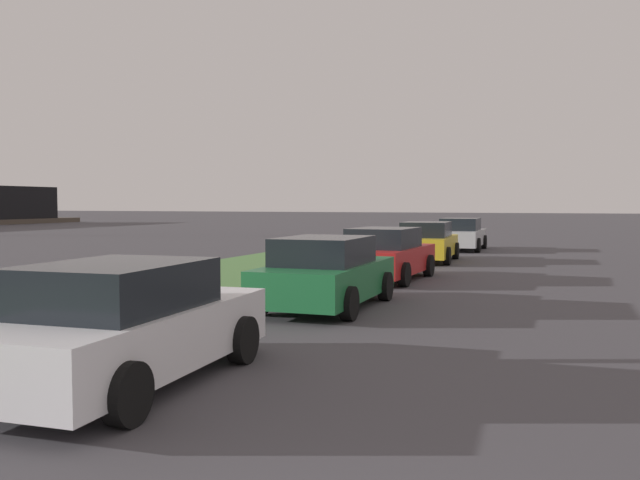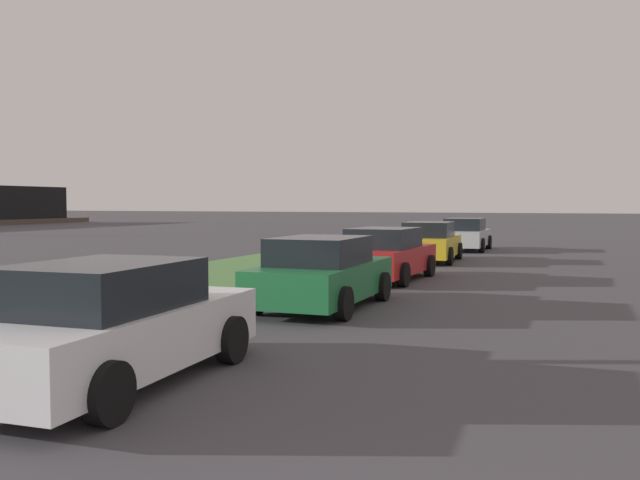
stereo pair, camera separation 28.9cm
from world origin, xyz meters
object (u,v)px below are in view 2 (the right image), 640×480
parked_car_white (111,324)px  parked_car_yellow (430,242)px  parked_car_green (322,273)px  parked_car_red (385,255)px  parked_car_silver (465,235)px

parked_car_white → parked_car_yellow: same height
parked_car_green → parked_car_yellow: same height
parked_car_green → parked_car_yellow: (11.71, 0.38, 0.00)m
parked_car_red → parked_car_yellow: bearing=3.3°
parked_car_white → parked_car_silver: bearing=-3.3°
parked_car_red → parked_car_silver: size_ratio=1.00×
parked_car_green → parked_car_red: same height
parked_car_white → parked_car_red: (11.67, 0.02, 0.00)m
parked_car_green → parked_car_white: bearing=177.2°
parked_car_red → parked_car_yellow: same height
parked_car_white → parked_car_red: bearing=-3.2°
parked_car_white → parked_car_green: 6.37m
parked_car_silver → parked_car_red: bearing=178.5°
parked_car_red → parked_car_silver: 12.89m
parked_car_white → parked_car_green: (6.37, -0.18, 0.00)m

